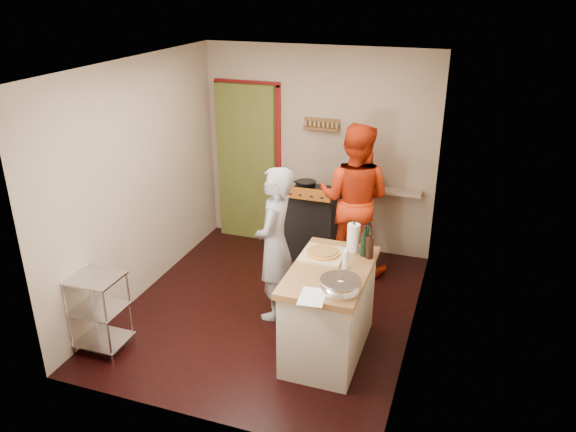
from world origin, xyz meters
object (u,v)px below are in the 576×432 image
object	(u,v)px
stove	(313,222)
island	(330,308)
person_red	(354,199)
wire_shelving	(99,309)
person_stripe	(275,244)

from	to	relation	value
stove	island	bearing A→B (deg)	-69.01
island	person_red	bearing A→B (deg)	95.97
wire_shelving	person_stripe	xyz separation A→B (m)	(1.36, 1.13, 0.38)
wire_shelving	person_stripe	world-z (taller)	person_stripe
stove	island	world-z (taller)	island
stove	person_stripe	world-z (taller)	person_stripe
wire_shelving	island	world-z (taller)	island
stove	person_red	bearing A→B (deg)	-21.55
person_stripe	person_red	distance (m)	1.38
stove	person_red	size ratio (longest dim) A/B	0.55
wire_shelving	person_red	size ratio (longest dim) A/B	0.44
wire_shelving	island	bearing A→B (deg)	18.14
wire_shelving	island	distance (m)	2.18
person_red	person_stripe	bearing A→B (deg)	71.06
island	person_red	size ratio (longest dim) A/B	0.70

